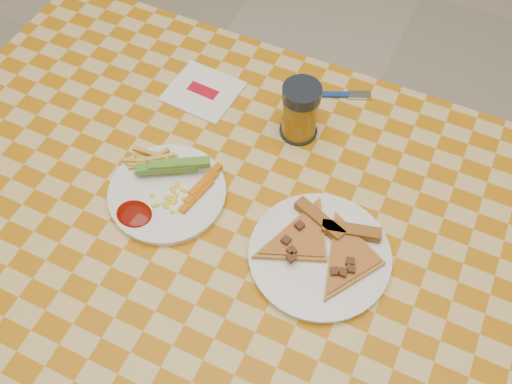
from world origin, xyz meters
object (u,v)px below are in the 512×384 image
Objects in this scene: plate_right at (319,256)px; table at (237,253)px; plate_left at (168,194)px; drink_glass at (300,111)px.

table is at bearing -173.28° from plate_right.
drink_glass is at bearing 56.84° from plate_left.
drink_glass is (0.15, 0.23, 0.05)m from plate_left.
plate_right is (0.14, 0.02, 0.08)m from table.
drink_glass is at bearing 120.11° from plate_right.
table is 11.07× the size of drink_glass.
plate_right is at bearing -59.89° from drink_glass.
plate_right is 0.27m from drink_glass.
plate_left is at bearing -123.16° from drink_glass.
plate_left is (-0.14, 0.02, 0.08)m from table.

